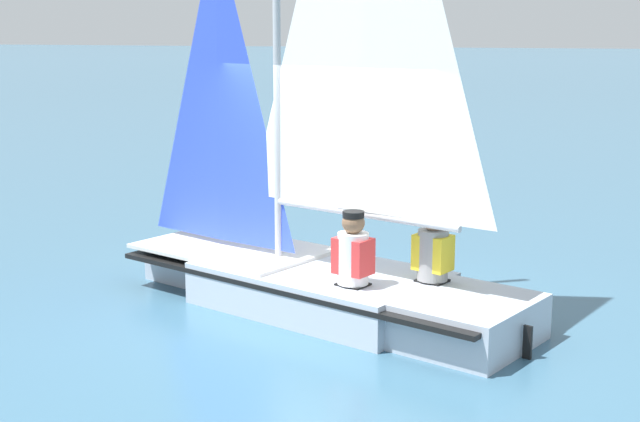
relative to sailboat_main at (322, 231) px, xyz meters
name	(u,v)px	position (x,y,z in m)	size (l,w,h in m)	color
ground_plane	(320,308)	(-0.02, 0.01, -0.83)	(260.00, 260.00, 0.00)	#38607A
sailboat_main	(322,231)	(0.00, 0.00, 0.00)	(4.71, 2.90, 5.91)	#B2BCCC
sailor_helm	(353,266)	(0.48, -0.50, -0.20)	(0.41, 0.38, 1.16)	black
sailor_crew	(433,262)	(1.18, -0.12, -0.20)	(0.41, 0.38, 1.16)	black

